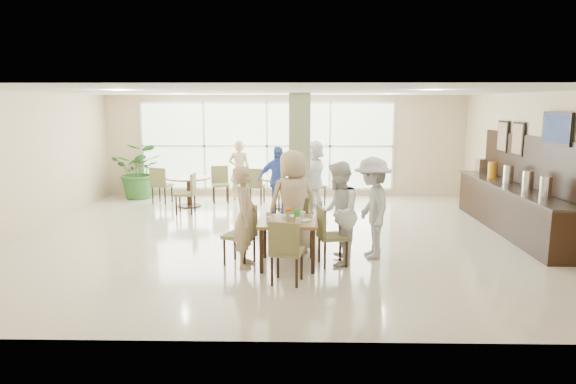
{
  "coord_description": "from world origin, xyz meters",
  "views": [
    {
      "loc": [
        0.37,
        -9.78,
        2.61
      ],
      "look_at": [
        0.2,
        -1.2,
        1.1
      ],
      "focal_mm": 32.0,
      "sensor_mm": 36.0,
      "label": 1
    }
  ],
  "objects_px": {
    "round_table_right": "(283,185)",
    "round_table_left": "(189,184)",
    "adult_b": "(314,174)",
    "adult_standing": "(239,170)",
    "teen_far": "(293,202)",
    "adult_a": "(278,180)",
    "teen_standing": "(372,208)",
    "main_table": "(288,226)",
    "teen_left": "(245,217)",
    "buffet_counter": "(511,205)",
    "teen_right": "(338,213)",
    "potted_plant": "(140,171)"
  },
  "relations": [
    {
      "from": "round_table_right",
      "to": "teen_right",
      "type": "bearing_deg",
      "value": -77.39
    },
    {
      "from": "main_table",
      "to": "teen_far",
      "type": "height_order",
      "value": "teen_far"
    },
    {
      "from": "round_table_left",
      "to": "buffet_counter",
      "type": "height_order",
      "value": "buffet_counter"
    },
    {
      "from": "potted_plant",
      "to": "teen_left",
      "type": "bearing_deg",
      "value": -59.25
    },
    {
      "from": "adult_standing",
      "to": "teen_right",
      "type": "bearing_deg",
      "value": 116.73
    },
    {
      "from": "adult_standing",
      "to": "round_table_left",
      "type": "bearing_deg",
      "value": 40.65
    },
    {
      "from": "round_table_left",
      "to": "adult_standing",
      "type": "xyz_separation_m",
      "value": [
        1.19,
        0.86,
        0.24
      ]
    },
    {
      "from": "round_table_left",
      "to": "buffet_counter",
      "type": "xyz_separation_m",
      "value": [
        7.09,
        -2.41,
        -0.02
      ]
    },
    {
      "from": "round_table_right",
      "to": "round_table_left",
      "type": "bearing_deg",
      "value": 178.22
    },
    {
      "from": "round_table_right",
      "to": "teen_far",
      "type": "bearing_deg",
      "value": -85.89
    },
    {
      "from": "round_table_right",
      "to": "teen_left",
      "type": "height_order",
      "value": "teen_left"
    },
    {
      "from": "teen_left",
      "to": "adult_standing",
      "type": "relative_size",
      "value": 1.0
    },
    {
      "from": "teen_right",
      "to": "adult_b",
      "type": "relative_size",
      "value": 1.0
    },
    {
      "from": "adult_a",
      "to": "round_table_left",
      "type": "bearing_deg",
      "value": 164.96
    },
    {
      "from": "buffet_counter",
      "to": "adult_a",
      "type": "xyz_separation_m",
      "value": [
        -4.81,
        1.59,
        0.25
      ]
    },
    {
      "from": "potted_plant",
      "to": "buffet_counter",
      "type": "bearing_deg",
      "value": -22.03
    },
    {
      "from": "buffet_counter",
      "to": "adult_b",
      "type": "height_order",
      "value": "buffet_counter"
    },
    {
      "from": "main_table",
      "to": "buffet_counter",
      "type": "bearing_deg",
      "value": 27.2
    },
    {
      "from": "teen_far",
      "to": "adult_a",
      "type": "distance_m",
      "value": 3.18
    },
    {
      "from": "main_table",
      "to": "teen_standing",
      "type": "bearing_deg",
      "value": 18.42
    },
    {
      "from": "adult_standing",
      "to": "buffet_counter",
      "type": "bearing_deg",
      "value": 155.64
    },
    {
      "from": "main_table",
      "to": "teen_standing",
      "type": "height_order",
      "value": "teen_standing"
    },
    {
      "from": "round_table_right",
      "to": "teen_standing",
      "type": "bearing_deg",
      "value": -68.83
    },
    {
      "from": "potted_plant",
      "to": "teen_left",
      "type": "distance_m",
      "value": 6.82
    },
    {
      "from": "teen_standing",
      "to": "adult_standing",
      "type": "xyz_separation_m",
      "value": [
        -2.82,
        5.11,
        -0.05
      ]
    },
    {
      "from": "teen_left",
      "to": "main_table",
      "type": "bearing_deg",
      "value": -86.59
    },
    {
      "from": "teen_left",
      "to": "buffet_counter",
      "type": "bearing_deg",
      "value": -66.42
    },
    {
      "from": "buffet_counter",
      "to": "potted_plant",
      "type": "height_order",
      "value": "buffet_counter"
    },
    {
      "from": "teen_left",
      "to": "teen_right",
      "type": "bearing_deg",
      "value": -84.99
    },
    {
      "from": "adult_b",
      "to": "round_table_left",
      "type": "bearing_deg",
      "value": -65.37
    },
    {
      "from": "teen_far",
      "to": "adult_standing",
      "type": "bearing_deg",
      "value": -94.89
    },
    {
      "from": "round_table_left",
      "to": "teen_far",
      "type": "relative_size",
      "value": 0.61
    },
    {
      "from": "teen_left",
      "to": "adult_a",
      "type": "height_order",
      "value": "teen_left"
    },
    {
      "from": "teen_standing",
      "to": "adult_a",
      "type": "distance_m",
      "value": 3.84
    },
    {
      "from": "adult_a",
      "to": "adult_b",
      "type": "bearing_deg",
      "value": 48.35
    },
    {
      "from": "teen_left",
      "to": "adult_b",
      "type": "distance_m",
      "value": 4.94
    },
    {
      "from": "buffet_counter",
      "to": "teen_far",
      "type": "height_order",
      "value": "buffet_counter"
    },
    {
      "from": "round_table_left",
      "to": "round_table_right",
      "type": "xyz_separation_m",
      "value": [
        2.39,
        -0.07,
        0.0
      ]
    },
    {
      "from": "main_table",
      "to": "potted_plant",
      "type": "distance_m",
      "value": 7.15
    },
    {
      "from": "round_table_left",
      "to": "adult_standing",
      "type": "distance_m",
      "value": 1.49
    },
    {
      "from": "round_table_left",
      "to": "adult_b",
      "type": "xyz_separation_m",
      "value": [
        3.16,
        0.02,
        0.27
      ]
    },
    {
      "from": "round_table_right",
      "to": "potted_plant",
      "type": "relative_size",
      "value": 0.73
    },
    {
      "from": "round_table_left",
      "to": "teen_left",
      "type": "distance_m",
      "value": 5.15
    },
    {
      "from": "main_table",
      "to": "round_table_left",
      "type": "distance_m",
      "value": 5.39
    },
    {
      "from": "adult_b",
      "to": "adult_standing",
      "type": "relative_size",
      "value": 1.04
    },
    {
      "from": "teen_far",
      "to": "teen_left",
      "type": "bearing_deg",
      "value": 24.71
    },
    {
      "from": "buffet_counter",
      "to": "adult_b",
      "type": "bearing_deg",
      "value": 148.29
    },
    {
      "from": "main_table",
      "to": "teen_left",
      "type": "height_order",
      "value": "teen_left"
    },
    {
      "from": "adult_a",
      "to": "teen_standing",
      "type": "bearing_deg",
      "value": -58.42
    },
    {
      "from": "buffet_counter",
      "to": "teen_standing",
      "type": "xyz_separation_m",
      "value": [
        -3.08,
        -1.84,
        0.31
      ]
    }
  ]
}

